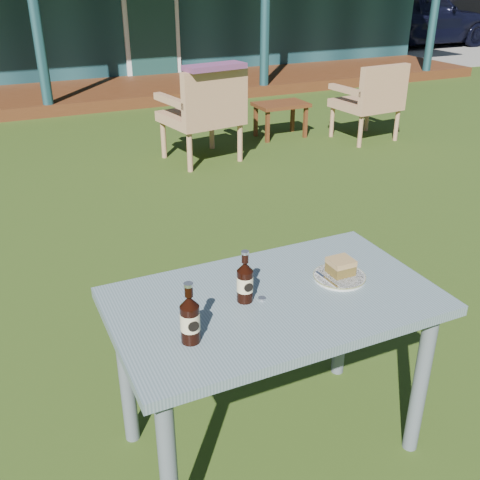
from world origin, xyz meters
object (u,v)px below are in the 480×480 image
cola_bottle_far (190,319)px  side_table (281,108)px  armchair_left (205,110)px  cake_slice (341,266)px  plate (339,277)px  armchair_right (372,98)px  cafe_table (274,320)px  cola_bottle_near (245,281)px  car_near (414,17)px

cola_bottle_far → side_table: bearing=57.9°
cola_bottle_far → armchair_left: armchair_left is taller
cake_slice → cola_bottle_far: bearing=-167.5°
plate → cola_bottle_far: size_ratio=0.94×
armchair_right → cafe_table: bearing=-131.4°
cake_slice → armchair_right: (2.88, 3.59, -0.28)m
armchair_right → cola_bottle_near: bearing=-132.5°
car_near → cola_bottle_far: size_ratio=19.55×
armchair_right → cake_slice: bearing=-128.7°
cake_slice → armchair_right: 4.61m
car_near → cafe_table: bearing=136.3°
car_near → cola_bottle_near: size_ratio=21.01×
car_near → plate: car_near is taller
cafe_table → armchair_right: armchair_right is taller
car_near → armchair_right: bearing=135.6°
car_near → armchair_left: bearing=127.3°
side_table → plate: bearing=-116.0°
cake_slice → plate: bearing=-131.0°
cola_bottle_near → armchair_left: bearing=70.5°
cake_slice → cola_bottle_near: bearing=-179.6°
armchair_left → cola_bottle_near: bearing=-109.5°
plate → armchair_left: armchair_left is taller
plate → cola_bottle_near: bearing=178.6°
car_near → cake_slice: car_near is taller
armchair_left → armchair_right: size_ratio=1.10×
cake_slice → armchair_left: armchair_left is taller
cafe_table → armchair_left: 3.85m
plate → cake_slice: cake_slice is taller
cafe_table → plate: size_ratio=5.88×
cafe_table → cake_slice: cake_slice is taller
plate → armchair_right: size_ratio=0.24×
cola_bottle_far → plate: bearing=11.7°
plate → cola_bottle_far: bearing=-168.3°
car_near → side_table: 9.16m
car_near → cola_bottle_near: 13.79m
armchair_left → cafe_table: bearing=-107.9°
plate → cola_bottle_near: 0.41m
plate → cola_bottle_near: size_ratio=1.01×
cafe_table → cola_bottle_near: 0.21m
cola_bottle_far → armchair_right: cola_bottle_far is taller
cafe_table → cola_bottle_far: size_ratio=5.55×
cola_bottle_far → armchair_right: (3.55, 3.74, -0.32)m
car_near → side_table: size_ratio=7.04×
cake_slice → side_table: (2.02, 4.15, -0.42)m
cafe_table → side_table: 4.79m
armchair_left → side_table: (1.14, 0.51, -0.19)m
car_near → plate: bearing=137.2°
plate → cake_slice: bearing=49.0°
cafe_table → armchair_right: size_ratio=1.39×
car_near → cola_bottle_near: car_near is taller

